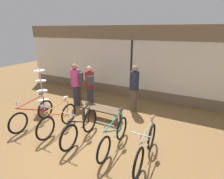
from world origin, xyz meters
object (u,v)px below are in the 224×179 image
(customer_near_bench, at_px, (90,86))
(bicycle_far_left, at_px, (33,115))
(bicycle_right, at_px, (114,136))
(bicycle_far_right, at_px, (146,147))
(display_bench, at_px, (102,110))
(customer_by_window, at_px, (134,88))
(bicycle_center, at_px, (81,128))
(customer_mid_floor, at_px, (78,82))
(bicycle_left, at_px, (58,120))
(accessory_rack, at_px, (42,93))
(customer_near_rack, at_px, (76,84))

(customer_near_bench, bearing_deg, bicycle_far_left, -114.01)
(bicycle_right, xyz_separation_m, bicycle_far_right, (0.88, -0.05, 0.01))
(display_bench, relative_size, customer_by_window, 0.78)
(bicycle_right, bearing_deg, bicycle_far_left, -178.51)
(bicycle_center, relative_size, customer_mid_floor, 1.09)
(bicycle_left, bearing_deg, accessory_rack, 150.04)
(bicycle_right, distance_m, customer_by_window, 2.51)
(bicycle_far_right, bearing_deg, accessory_rack, 167.00)
(display_bench, xyz_separation_m, customer_near_bench, (-0.91, 0.68, 0.58))
(accessory_rack, height_order, customer_near_rack, customer_near_rack)
(customer_near_bench, bearing_deg, bicycle_left, -87.42)
(bicycle_center, height_order, display_bench, bicycle_center)
(customer_near_bench, bearing_deg, customer_by_window, 14.82)
(bicycle_center, distance_m, display_bench, 1.35)
(bicycle_right, relative_size, customer_mid_floor, 1.11)
(bicycle_far_left, height_order, bicycle_right, same)
(accessory_rack, bearing_deg, customer_by_window, 23.73)
(accessory_rack, distance_m, customer_near_bench, 1.88)
(bicycle_far_left, distance_m, customer_by_window, 3.65)
(bicycle_right, distance_m, accessory_rack, 3.74)
(bicycle_far_left, xyz_separation_m, bicycle_far_right, (3.81, 0.02, 0.01))
(bicycle_far_left, distance_m, display_bench, 2.28)
(customer_near_rack, bearing_deg, bicycle_center, -50.19)
(bicycle_center, height_order, accessory_rack, accessory_rack)
(bicycle_far_right, height_order, customer_near_bench, customer_near_bench)
(bicycle_right, relative_size, customer_near_bench, 1.02)
(display_bench, bearing_deg, accessory_rack, -172.93)
(bicycle_left, height_order, customer_mid_floor, customer_mid_floor)
(accessory_rack, height_order, display_bench, accessory_rack)
(bicycle_left, height_order, customer_near_bench, customer_near_bench)
(bicycle_left, xyz_separation_m, customer_near_rack, (-0.68, 1.82, 0.57))
(bicycle_left, xyz_separation_m, customer_by_window, (1.60, 2.39, 0.57))
(bicycle_left, bearing_deg, display_bench, 57.00)
(bicycle_left, relative_size, customer_mid_floor, 1.10)
(bicycle_far_right, relative_size, customer_mid_floor, 1.14)
(bicycle_right, distance_m, customer_near_bench, 2.88)
(bicycle_center, bearing_deg, customer_by_window, 74.29)
(customer_near_rack, height_order, customer_near_bench, customer_near_rack)
(customer_by_window, bearing_deg, bicycle_far_left, -136.20)
(customer_near_bench, bearing_deg, display_bench, -36.73)
(bicycle_right, height_order, customer_near_rack, customer_near_rack)
(display_bench, distance_m, customer_near_rack, 1.72)
(bicycle_right, xyz_separation_m, display_bench, (-1.11, 1.29, -0.04))
(customer_near_bench, bearing_deg, customer_mid_floor, 155.18)
(bicycle_right, xyz_separation_m, customer_mid_floor, (-2.96, 2.40, 0.46))
(bicycle_center, bearing_deg, accessory_rack, 158.00)
(bicycle_left, xyz_separation_m, customer_mid_floor, (-1.02, 2.38, 0.45))
(bicycle_right, distance_m, display_bench, 1.70)
(bicycle_left, xyz_separation_m, customer_near_bench, (-0.09, 1.95, 0.53))
(customer_mid_floor, height_order, customer_near_bench, customer_near_bench)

